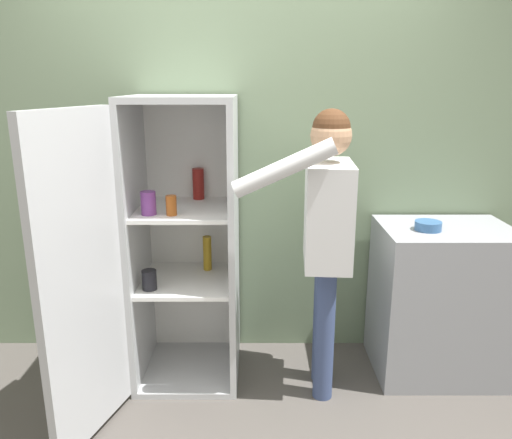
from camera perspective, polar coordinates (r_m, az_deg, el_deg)
The scene contains 6 objects.
ground_plane at distance 2.77m, azimuth -2.01°, elevation -23.61°, with size 12.00×12.00×0.00m, color #4C4742.
wall_back at distance 3.17m, azimuth -1.55°, elevation 6.87°, with size 7.00×0.06×2.55m.
refrigerator at distance 2.88m, azimuth -9.89°, elevation -3.14°, with size 0.82×1.19×1.68m.
person at distance 2.72m, azimuth 8.24°, elevation -0.18°, with size 0.65×0.57×1.62m.
counter at distance 3.27m, azimuth 20.53°, elevation -8.69°, with size 0.76×0.58×0.93m.
bowl at distance 3.02m, azimuth 19.30°, elevation -0.70°, with size 0.15×0.15×0.05m.
Camera 1 is at (0.10, -2.15, 1.75)m, focal length 35.00 mm.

